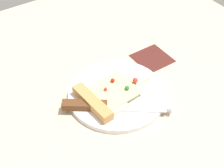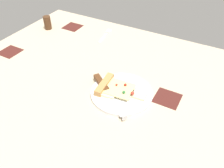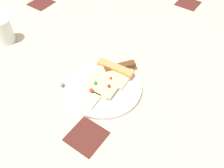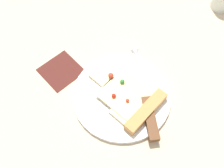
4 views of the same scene
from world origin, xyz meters
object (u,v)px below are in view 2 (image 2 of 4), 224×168
(fork, at_px, (105,35))
(plate, at_px, (122,93))
(pepper_shaker, at_px, (47,23))
(pizza_slice, at_px, (115,88))
(knife, at_px, (106,90))

(fork, bearing_deg, plate, -61.15)
(plate, xyz_separation_m, pepper_shaker, (0.59, -0.28, 0.03))
(pizza_slice, bearing_deg, knife, -48.34)
(plate, distance_m, fork, 0.46)
(plate, bearing_deg, knife, 29.08)
(pizza_slice, xyz_separation_m, fork, (0.25, -0.36, -0.02))
(pizza_slice, relative_size, knife, 0.87)
(plate, height_order, pizza_slice, pizza_slice)
(pepper_shaker, bearing_deg, plate, 154.74)
(knife, bearing_deg, fork, -113.81)
(knife, distance_m, fork, 0.45)
(pizza_slice, height_order, pepper_shaker, pepper_shaker)
(pizza_slice, bearing_deg, fork, -149.91)
(pepper_shaker, bearing_deg, fork, -164.81)
(plate, height_order, knife, knife)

